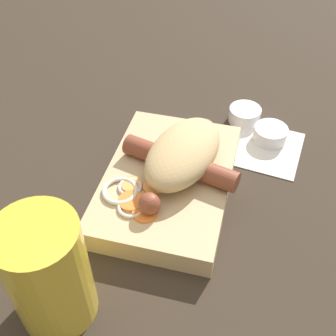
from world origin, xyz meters
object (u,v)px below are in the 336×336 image
object	(u,v)px
food_tray	(168,182)
drink_glass	(48,273)
condiment_cup_near	(270,135)
bread_roll	(183,153)
condiment_cup_far	(245,115)
sausage	(180,162)

from	to	relation	value
food_tray	drink_glass	distance (m)	0.20
condiment_cup_near	drink_glass	xyz separation A→B (m)	(0.32, -0.19, 0.05)
bread_roll	drink_glass	xyz separation A→B (m)	(0.20, -0.08, 0.01)
condiment_cup_far	food_tray	bearing A→B (deg)	-24.62
bread_roll	drink_glass	size ratio (longest dim) A/B	1.19
condiment_cup_near	drink_glass	bearing A→B (deg)	-30.46
sausage	condiment_cup_far	bearing A→B (deg)	157.73
condiment_cup_far	drink_glass	xyz separation A→B (m)	(0.36, -0.15, 0.05)
condiment_cup_far	drink_glass	size ratio (longest dim) A/B	0.38
bread_roll	condiment_cup_near	size ratio (longest dim) A/B	3.17
condiment_cup_near	food_tray	bearing A→B (deg)	-41.95
food_tray	condiment_cup_near	bearing A→B (deg)	138.05
food_tray	condiment_cup_far	bearing A→B (deg)	155.38
drink_glass	bread_roll	bearing A→B (deg)	157.91
food_tray	drink_glass	world-z (taller)	drink_glass
bread_roll	condiment_cup_far	xyz separation A→B (m)	(-0.15, 0.06, -0.04)
food_tray	condiment_cup_far	distance (m)	0.19
food_tray	condiment_cup_far	size ratio (longest dim) A/B	4.71
bread_roll	condiment_cup_far	bearing A→B (deg)	157.51
sausage	condiment_cup_near	distance (m)	0.17
bread_roll	condiment_cup_far	size ratio (longest dim) A/B	3.17
sausage	condiment_cup_near	bearing A→B (deg)	138.93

